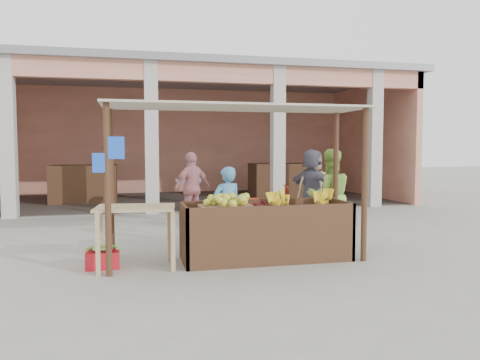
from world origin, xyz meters
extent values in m
plane|color=gray|center=(0.00, 0.00, 0.00)|extent=(60.00, 60.00, 0.00)
cube|color=#E59678|center=(0.00, 11.40, 2.00)|extent=(14.00, 0.20, 4.00)
cube|color=#E59678|center=(6.90, 8.50, 2.00)|extent=(0.20, 6.00, 4.00)
cube|color=#E59678|center=(0.00, 5.65, 3.75)|extent=(14.00, 0.30, 0.50)
cube|color=slate|center=(0.00, 8.50, 4.10)|extent=(14.40, 6.40, 0.20)
cube|color=#B7B0A7|center=(-4.50, 5.65, 2.00)|extent=(0.35, 0.35, 4.00)
cube|color=#B7B0A7|center=(-1.00, 5.65, 2.00)|extent=(0.35, 0.35, 4.00)
cube|color=#B7B0A7|center=(2.50, 5.65, 2.00)|extent=(0.35, 0.35, 4.00)
cube|color=#B7B0A7|center=(5.50, 5.65, 2.00)|extent=(0.35, 0.35, 4.00)
cube|color=#4A2C1D|center=(-3.00, 8.50, 0.60)|extent=(2.00, 1.20, 1.20)
cube|color=#4A2C1D|center=(3.50, 8.50, 0.60)|extent=(2.00, 1.20, 1.20)
cube|color=#4A2C1D|center=(0.50, 0.00, 0.40)|extent=(2.60, 0.95, 0.80)
cylinder|color=#4A2C1D|center=(-1.85, -0.45, 1.18)|extent=(0.09, 0.09, 2.35)
cylinder|color=#4A2C1D|center=(1.95, -0.45, 1.18)|extent=(0.09, 0.09, 2.35)
cylinder|color=#4A2C1D|center=(-1.85, 0.60, 1.18)|extent=(0.09, 0.09, 2.35)
cylinder|color=#4A2C1D|center=(1.95, 0.60, 1.18)|extent=(0.09, 0.09, 2.35)
cube|color=#BFB49E|center=(0.05, 0.08, 2.37)|extent=(4.00, 1.35, 0.03)
cube|color=blue|center=(-1.73, -0.45, 1.75)|extent=(0.22, 0.08, 0.30)
cube|color=blue|center=(-1.95, -0.45, 1.55)|extent=(0.18, 0.07, 0.26)
cube|color=#906A4A|center=(-0.12, 0.00, 0.83)|extent=(0.81, 0.70, 0.06)
ellipsoid|color=gold|center=(-0.12, 0.00, 0.94)|extent=(0.69, 0.61, 0.15)
ellipsoid|color=maroon|center=(0.43, 0.01, 0.86)|extent=(0.40, 0.33, 0.13)
cube|color=tan|center=(-1.49, -0.10, 0.88)|extent=(1.19, 0.86, 0.04)
cube|color=tan|center=(-2.00, -0.42, 0.43)|extent=(0.06, 0.06, 0.86)
cube|color=tan|center=(-0.98, -0.42, 0.43)|extent=(0.06, 0.06, 0.86)
cube|color=tan|center=(-2.00, 0.23, 0.43)|extent=(0.06, 0.06, 0.86)
cube|color=tan|center=(-0.98, 0.23, 0.43)|extent=(0.06, 0.06, 0.86)
cube|color=red|center=(-1.96, 0.02, 0.12)|extent=(0.48, 0.35, 0.25)
ellipsoid|color=maroon|center=(2.72, 5.28, 0.30)|extent=(0.43, 0.43, 0.59)
ellipsoid|color=maroon|center=(3.07, 5.33, 0.30)|extent=(0.43, 0.43, 0.59)
imported|color=#4A8FC4|center=(0.05, 0.82, 0.76)|extent=(0.66, 0.55, 1.52)
imported|color=#89BC43|center=(2.00, 0.95, 0.91)|extent=(0.92, 0.59, 1.82)
imported|color=#932008|center=(1.12, 2.36, 0.51)|extent=(1.03, 2.03, 1.01)
imported|color=#C4797D|center=(-0.17, 3.79, 0.88)|extent=(1.17, 0.98, 1.76)
imported|color=tan|center=(2.73, 3.48, 0.90)|extent=(1.01, 0.82, 1.80)
imported|color=#514E5C|center=(2.66, 3.42, 0.91)|extent=(1.30, 1.81, 1.81)
imported|color=#95789F|center=(-0.04, 5.29, 0.87)|extent=(0.94, 0.67, 1.75)
camera|label=1|loc=(-1.54, -6.97, 1.76)|focal=35.00mm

